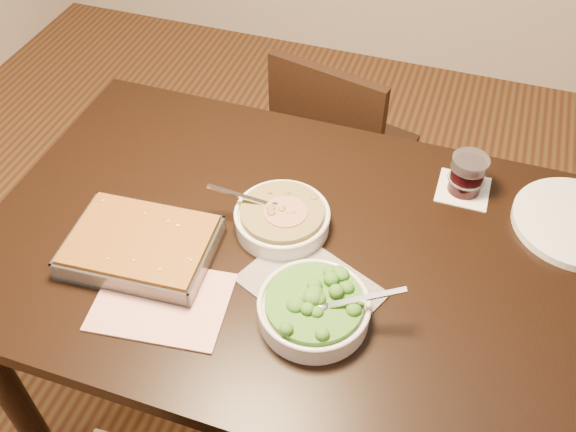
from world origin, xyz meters
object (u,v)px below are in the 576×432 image
Objects in this scene: chair_far at (337,148)px; baking_dish at (141,246)px; table at (291,272)px; wine_tumbler at (467,174)px; dinner_plate at (576,223)px; stew_bowl at (282,218)px; broccoli_bowl at (314,308)px.

baking_dish is at bearing 87.49° from chair_far.
wine_tumbler is (0.34, 0.30, 0.15)m from table.
dinner_plate reaches higher than table.
baking_dish reaches higher than dinner_plate.
wine_tumbler reaches higher than stew_bowl.
stew_bowl is (-0.04, 0.05, 0.13)m from table.
dinner_plate is at bearing 41.22° from broccoli_bowl.
stew_bowl reaches higher than dinner_plate.
dinner_plate is at bearing 19.73° from baking_dish.
baking_dish is (-0.30, -0.13, 0.12)m from table.
broccoli_bowl is at bearing -58.53° from table.
table is 0.35m from baking_dish.
baking_dish is at bearing -156.47° from table.
chair_far is (-0.03, 0.65, -0.33)m from stew_bowl.
table is at bearing 19.56° from baking_dish.
stew_bowl is at bearing 29.89° from baking_dish.
table is at bearing -156.22° from dinner_plate.
broccoli_bowl is (0.14, -0.22, 0.00)m from stew_bowl.
table is 4.88× the size of dinner_plate.
dinner_plate is 0.35× the size of chair_far.
baking_dish reaches higher than table.
chair_far is at bearing 101.43° from broccoli_bowl.
stew_bowl is 0.84× the size of dinner_plate.
wine_tumbler reaches higher than baking_dish.
baking_dish is at bearing 174.52° from broccoli_bowl.
table is at bearing -50.75° from stew_bowl.
broccoli_bowl is at bearing -138.78° from dinner_plate.
stew_bowl reaches higher than baking_dish.
dinner_plate is (0.50, 0.43, -0.02)m from broccoli_bowl.
wine_tumbler is at bearing 30.08° from baking_dish.
wine_tumbler reaches higher than dinner_plate.
broccoli_bowl is (0.10, -0.17, 0.13)m from table.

